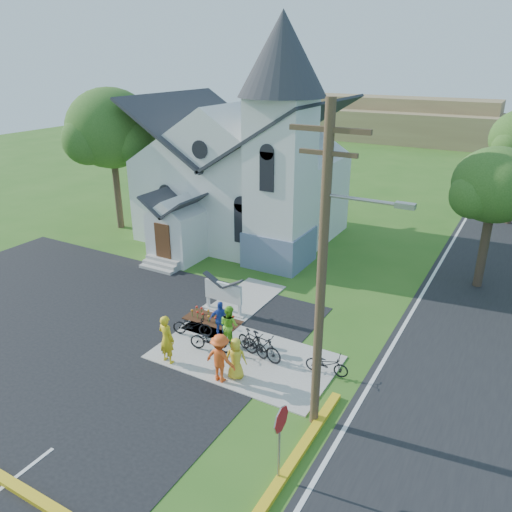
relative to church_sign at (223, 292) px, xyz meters
The scene contains 21 objects.
ground 3.57m from the church_sign, 69.44° to the right, with size 120.00×120.00×0.00m, color #31611B.
parking_lot 7.86m from the church_sign, 138.12° to the right, with size 20.00×16.00×0.02m, color black.
sidewalk 3.95m from the church_sign, 45.00° to the right, with size 7.00×4.00×0.05m, color #9D968E.
church 11.06m from the church_sign, 114.73° to the left, with size 12.35×12.00×13.00m.
church_sign is the anchor object (origin of this frame).
flower_bed 1.34m from the church_sign, 90.00° to the right, with size 2.60×1.10×0.07m, color #361C0E.
utility_pole 9.18m from the church_sign, 35.60° to the right, with size 3.45×0.28×10.00m.
stop_sign 9.97m from the church_sign, 48.12° to the right, with size 0.11×0.76×2.48m.
tree_lot_corner 15.53m from the church_sign, 152.02° to the left, with size 5.60×5.60×9.15m.
tree_road_near 13.75m from the church_sign, 42.21° to the left, with size 4.00×4.00×7.05m.
distant_hills 53.34m from the church_sign, 85.10° to the left, with size 61.00×10.00×5.60m.
cyclist_0 4.41m from the church_sign, 85.89° to the right, with size 0.72×0.47×1.96m, color yellow.
bike_0 2.42m from the church_sign, 90.30° to the right, with size 0.60×1.71×0.90m, color black.
cyclist_1 2.74m from the church_sign, 52.20° to the right, with size 0.83×0.64×1.70m, color #6FC725.
bike_1 3.73m from the church_sign, 39.20° to the right, with size 0.47×1.65×0.99m, color black.
cyclist_2 2.21m from the church_sign, 59.68° to the right, with size 0.95×0.39×1.62m, color #213DA6.
bike_2 3.28m from the church_sign, 65.46° to the right, with size 0.63×1.80×0.95m, color black.
cyclist_3 5.18m from the church_sign, 58.19° to the right, with size 1.20×0.69×1.85m, color #F4531B.
bike_3 4.18m from the church_sign, 36.47° to the right, with size 0.52×1.83×1.10m, color black.
cyclist_4 5.06m from the church_sign, 51.94° to the right, with size 0.78×0.51×1.59m, color gold.
bike_4 6.31m from the church_sign, 20.07° to the right, with size 0.56×1.60×0.84m, color black.
Camera 1 is at (10.05, -13.65, 10.95)m, focal length 35.00 mm.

